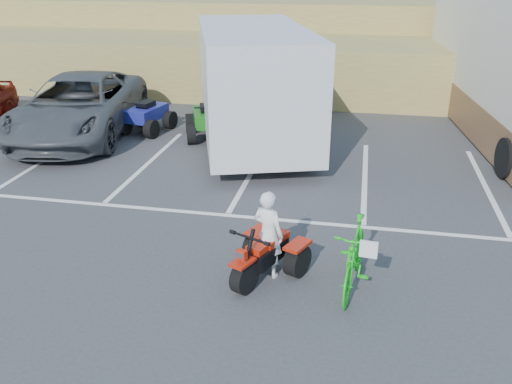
% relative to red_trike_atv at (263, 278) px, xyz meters
% --- Properties ---
extents(ground, '(100.00, 100.00, 0.00)m').
position_rel_red_trike_atv_xyz_m(ground, '(-1.13, -0.25, 0.00)').
color(ground, '#38383B').
rests_on(ground, ground).
extents(parking_stripes, '(28.00, 5.16, 0.01)m').
position_rel_red_trike_atv_xyz_m(parking_stripes, '(-0.26, 3.82, 0.00)').
color(parking_stripes, white).
rests_on(parking_stripes, ground).
extents(grass_embankment, '(40.00, 8.50, 3.10)m').
position_rel_red_trike_atv_xyz_m(grass_embankment, '(-1.13, 15.23, 1.42)').
color(grass_embankment, olive).
rests_on(grass_embankment, ground).
extents(red_trike_atv, '(1.56, 1.74, 0.93)m').
position_rel_red_trike_atv_xyz_m(red_trike_atv, '(0.00, 0.00, 0.00)').
color(red_trike_atv, '#B21D0A').
rests_on(red_trike_atv, ground).
extents(rider, '(0.63, 0.54, 1.47)m').
position_rel_red_trike_atv_xyz_m(rider, '(0.06, 0.14, 0.74)').
color(rider, white).
rests_on(rider, ground).
extents(green_dirt_bike, '(0.76, 1.91, 1.11)m').
position_rel_red_trike_atv_xyz_m(green_dirt_bike, '(1.43, 0.02, 0.56)').
color(green_dirt_bike, '#14BF19').
rests_on(green_dirt_bike, ground).
extents(grey_pickup, '(3.80, 6.53, 1.71)m').
position_rel_red_trike_atv_xyz_m(grey_pickup, '(-6.65, 6.67, 0.85)').
color(grey_pickup, '#45484C').
rests_on(grey_pickup, ground).
extents(cargo_trailer, '(4.63, 7.21, 3.13)m').
position_rel_red_trike_atv_xyz_m(cargo_trailer, '(-1.58, 7.01, 1.69)').
color(cargo_trailer, silver).
rests_on(cargo_trailer, ground).
extents(quad_atv_blue, '(1.44, 1.76, 1.02)m').
position_rel_red_trike_atv_xyz_m(quad_atv_blue, '(-4.86, 7.32, 0.00)').
color(quad_atv_blue, navy).
rests_on(quad_atv_blue, ground).
extents(quad_atv_green, '(1.71, 1.96, 1.07)m').
position_rel_red_trike_atv_xyz_m(quad_atv_green, '(-2.94, 7.12, 0.00)').
color(quad_atv_green, '#165C15').
rests_on(quad_atv_green, ground).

